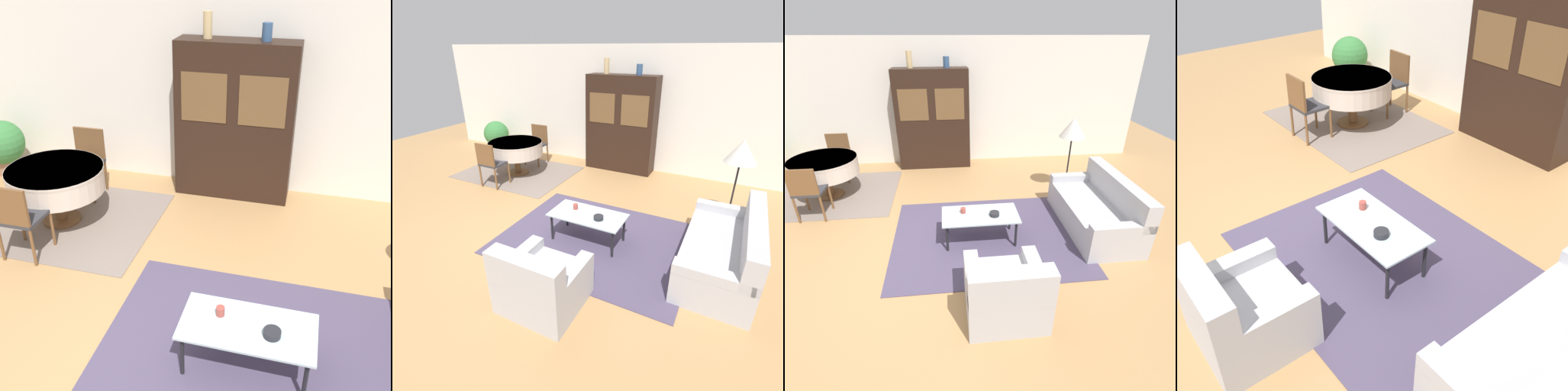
% 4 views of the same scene
% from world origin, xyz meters
% --- Properties ---
extents(ground_plane, '(14.00, 14.00, 0.00)m').
position_xyz_m(ground_plane, '(0.00, 0.00, 0.00)').
color(ground_plane, tan).
extents(wall_back, '(10.00, 0.06, 2.70)m').
position_xyz_m(wall_back, '(0.00, 3.63, 1.35)').
color(wall_back, silver).
rests_on(wall_back, ground_plane).
extents(area_rug, '(2.80, 2.19, 0.01)m').
position_xyz_m(area_rug, '(1.04, 0.37, 0.01)').
color(area_rug, '#4C425B').
rests_on(area_rug, ground_plane).
extents(dining_rug, '(2.46, 1.92, 0.01)m').
position_xyz_m(dining_rug, '(-1.77, 2.05, 0.01)').
color(dining_rug, gray).
rests_on(dining_rug, ground_plane).
extents(couch, '(0.86, 1.78, 0.84)m').
position_xyz_m(couch, '(2.78, 0.46, 0.30)').
color(couch, '#B2B2B7').
rests_on(couch, ground_plane).
extents(armchair, '(0.84, 0.80, 0.81)m').
position_xyz_m(armchair, '(1.05, -1.08, 0.30)').
color(armchair, '#B2B2B7').
rests_on(armchair, ground_plane).
extents(coffee_table, '(1.09, 0.56, 0.43)m').
position_xyz_m(coffee_table, '(0.93, 0.29, 0.40)').
color(coffee_table, black).
rests_on(coffee_table, area_rug).
extents(display_cabinet, '(1.56, 0.48, 2.11)m').
position_xyz_m(display_cabinet, '(0.23, 3.34, 1.06)').
color(display_cabinet, black).
rests_on(display_cabinet, ground_plane).
extents(dining_table, '(1.19, 1.19, 0.74)m').
position_xyz_m(dining_table, '(-1.74, 2.00, 0.60)').
color(dining_table, brown).
rests_on(dining_table, dining_rug).
extents(dining_chair_near, '(0.44, 0.44, 0.92)m').
position_xyz_m(dining_chair_near, '(-1.74, 1.19, 0.54)').
color(dining_chair_near, brown).
rests_on(dining_chair_near, dining_rug).
extents(dining_chair_far, '(0.44, 0.44, 0.92)m').
position_xyz_m(dining_chair_far, '(-1.74, 2.81, 0.54)').
color(dining_chair_far, brown).
rests_on(dining_chair_far, dining_rug).
extents(floor_lamp, '(0.47, 0.47, 1.43)m').
position_xyz_m(floor_lamp, '(2.75, 1.72, 1.22)').
color(floor_lamp, black).
rests_on(floor_lamp, ground_plane).
extents(cup, '(0.07, 0.07, 0.08)m').
position_xyz_m(cup, '(0.69, 0.36, 0.49)').
color(cup, '#9E4238').
rests_on(cup, coffee_table).
extents(bowl, '(0.14, 0.14, 0.05)m').
position_xyz_m(bowl, '(1.13, 0.24, 0.47)').
color(bowl, '#232328').
rests_on(bowl, coffee_table).
extents(vase_tall, '(0.11, 0.11, 0.32)m').
position_xyz_m(vase_tall, '(-0.16, 3.34, 2.27)').
color(vase_tall, tan).
rests_on(vase_tall, display_cabinet).
extents(vase_short, '(0.12, 0.12, 0.21)m').
position_xyz_m(vase_short, '(0.57, 3.34, 2.22)').
color(vase_short, '#33517A').
rests_on(vase_short, display_cabinet).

